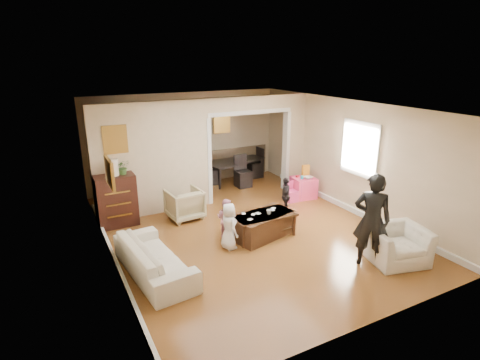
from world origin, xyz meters
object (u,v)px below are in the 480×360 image
sofa (154,258)px  coffee_cup (269,212)px  armchair_back (185,204)px  table_lamp (113,167)px  child_toddler (286,196)px  child_kneel_a (229,226)px  armchair_front (396,245)px  dining_table (233,170)px  adult_person (372,220)px  child_kneel_b (226,218)px  play_table (303,187)px  cyan_cup (302,177)px  dresser (117,201)px  coffee_table (263,225)px

sofa → coffee_cup: 2.50m
armchair_back → table_lamp: table_lamp is taller
child_toddler → child_kneel_a: bearing=-29.1°
armchair_front → child_kneel_a: 3.05m
child_kneel_a → child_toddler: (1.90, 0.90, -0.01)m
dining_table → table_lamp: bearing=-169.7°
adult_person → child_kneel_b: adult_person is taller
armchair_front → play_table: size_ratio=1.77×
armchair_back → child_toddler: size_ratio=0.84×
adult_person → cyan_cup: bearing=-61.5°
dresser → dining_table: size_ratio=0.63×
armchair_back → play_table: bearing=173.0°
adult_person → child_kneel_a: bearing=3.6°
play_table → child_kneel_a: (-2.96, -1.63, 0.19)m
dresser → coffee_table: size_ratio=0.88×
child_toddler → dresser: bearing=-72.8°
adult_person → coffee_table: bearing=-14.9°
table_lamp → child_toddler: size_ratio=0.40×
child_kneel_a → armchair_back: bearing=3.7°
adult_person → armchair_back: bearing=-13.1°
table_lamp → coffee_cup: table_lamp is taller
armchair_front → child_toddler: size_ratio=1.09×
coffee_table → armchair_front: bearing=-50.9°
cyan_cup → child_toddler: 1.18m
armchair_front → cyan_cup: bearing=97.5°
coffee_table → dresser: bearing=142.5°
table_lamp → child_kneel_b: size_ratio=0.43×
table_lamp → cyan_cup: bearing=-6.3°
child_kneel_b → child_toddler: child_toddler is taller
child_toddler → table_lamp: bearing=-72.8°
armchair_front → table_lamp: table_lamp is taller
dining_table → child_toddler: bearing=-105.9°
cyan_cup → child_toddler: (-0.96, -0.68, -0.12)m
play_table → sofa: bearing=-157.5°
armchair_back → table_lamp: bearing=-17.0°
armchair_back → coffee_cup: (1.20, -1.67, 0.19)m
coffee_cup → play_table: (2.01, 1.53, -0.26)m
sofa → dresser: 2.33m
play_table → cyan_cup: bearing=-153.4°
armchair_front → coffee_cup: armchair_front is taller
coffee_table → cyan_cup: cyan_cup is taller
table_lamp → coffee_table: (2.52, -1.94, -1.07)m
coffee_table → dining_table: (1.12, 3.62, 0.07)m
armchair_back → adult_person: bearing=117.8°
sofa → armchair_back: armchair_back is taller
armchair_back → table_lamp: (-1.42, 0.31, 0.97)m
child_kneel_a → child_toddler: bearing=-69.1°
adult_person → child_kneel_b: 2.80m
cyan_cup → child_kneel_a: size_ratio=0.09×
table_lamp → child_kneel_a: bearing=-51.3°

